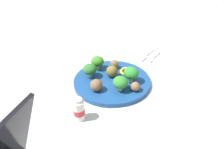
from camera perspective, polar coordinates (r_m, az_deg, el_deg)
name	(u,v)px	position (r m, az deg, el deg)	size (l,w,h in m)	color
ground_plane	(112,83)	(0.75, 0.00, -2.32)	(4.00, 4.00, 0.00)	#B2B2AD
plate	(112,81)	(0.75, 0.00, -1.81)	(0.28, 0.28, 0.02)	navy
broccoli_floret_mid_right	(90,69)	(0.74, -6.28, 1.42)	(0.05, 0.05, 0.05)	#94C27C
broccoli_floret_front_left	(120,82)	(0.67, 2.34, -2.26)	(0.05, 0.05, 0.05)	#ACCD7E
broccoli_floret_far_rim	(97,62)	(0.79, -4.10, 3.64)	(0.05, 0.05, 0.05)	#9ACE76
broccoli_floret_back_right	(131,73)	(0.71, 5.38, 0.37)	(0.05, 0.05, 0.06)	#A2CC6C
meatball_mid_left	(112,71)	(0.75, -0.03, 0.89)	(0.04, 0.04, 0.04)	brown
meatball_center	(96,85)	(0.68, -4.38, -3.05)	(0.04, 0.04, 0.04)	brown
meatball_near_rim	(114,64)	(0.80, 0.64, 2.93)	(0.04, 0.04, 0.04)	brown
meatball_back_left	(135,87)	(0.68, 6.55, -3.39)	(0.03, 0.03, 0.03)	brown
pepper_ring_near_rim	(127,72)	(0.78, 4.36, 0.83)	(0.06, 0.06, 0.01)	yellow
napkin	(150,56)	(0.94, 10.63, 5.01)	(0.17, 0.12, 0.01)	white
fork	(153,57)	(0.93, 11.47, 4.82)	(0.12, 0.02, 0.01)	silver
knife	(146,55)	(0.94, 9.46, 5.40)	(0.15, 0.02, 0.01)	white
yogurt_bottle	(79,110)	(0.59, -9.28, -9.82)	(0.03, 0.03, 0.07)	white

